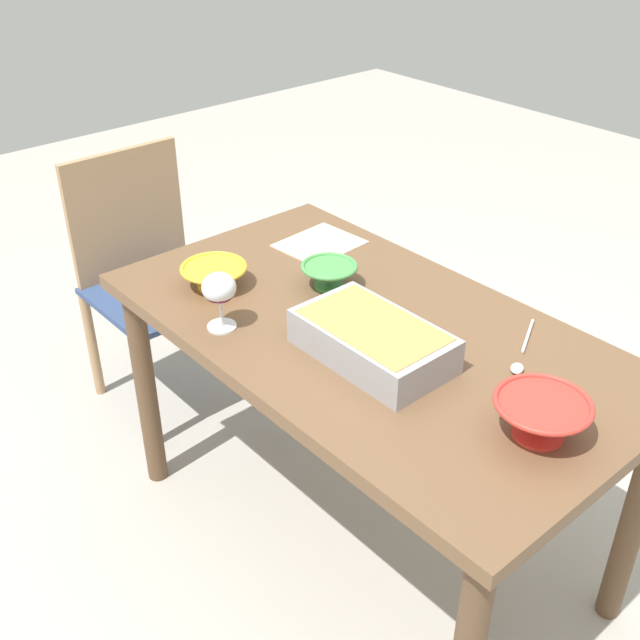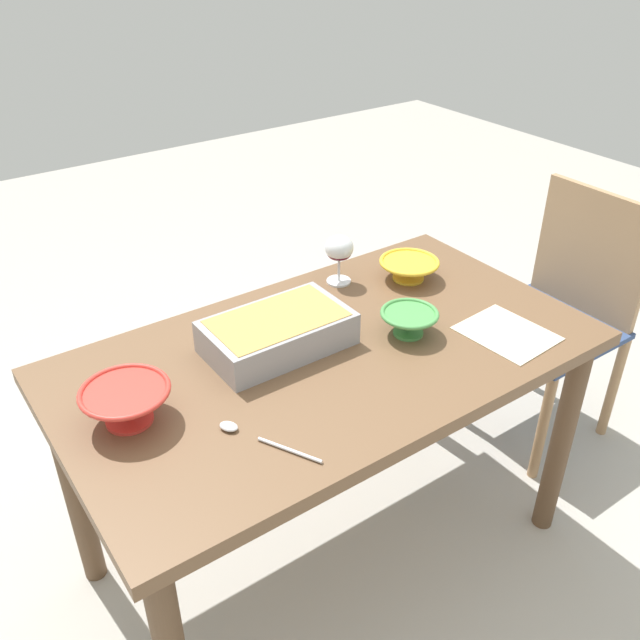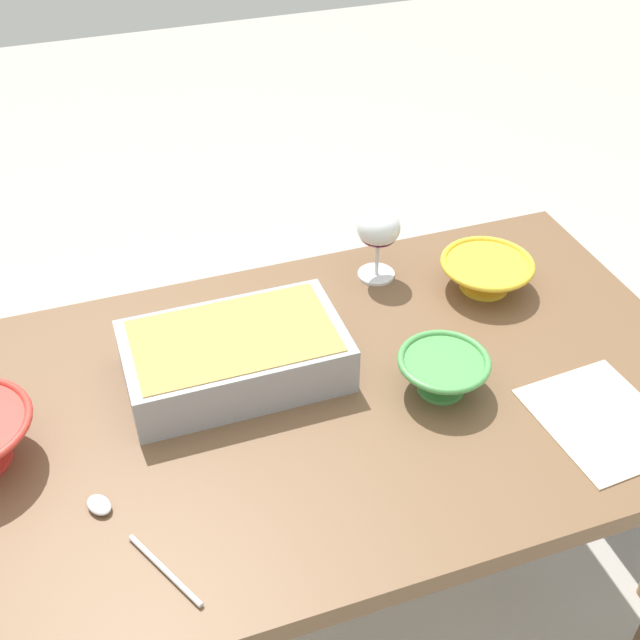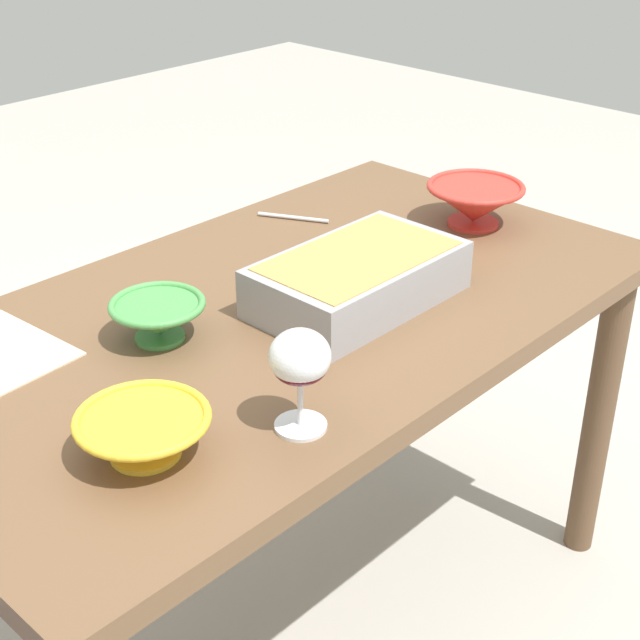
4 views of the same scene
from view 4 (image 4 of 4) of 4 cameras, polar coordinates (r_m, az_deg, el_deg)
ground_plane at (r=2.08m, az=-1.96°, el=-17.67°), size 8.00×8.00×0.00m
dining_table at (r=1.67m, az=-2.32°, el=-2.15°), size 1.38×0.77×0.75m
wine_glass at (r=1.25m, az=-1.23°, el=-2.58°), size 0.08×0.08×0.15m
casserole_dish at (r=1.61m, az=2.32°, el=2.66°), size 0.37×0.22×0.09m
mixing_bowl at (r=1.96m, az=9.37°, el=7.07°), size 0.20×0.20×0.09m
small_bowl at (r=1.52m, az=-9.79°, el=0.16°), size 0.16×0.16×0.07m
serving_bowl at (r=1.26m, az=-10.66°, el=-6.67°), size 0.18×0.18×0.06m
serving_spoon at (r=1.95m, az=1.18°, el=5.98°), size 0.13×0.23×0.01m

